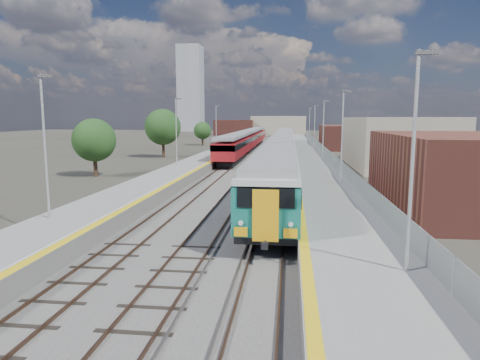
# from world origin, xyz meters

# --- Properties ---
(ground) EXTENTS (320.00, 320.00, 0.00)m
(ground) POSITION_xyz_m (0.00, 50.00, 0.00)
(ground) COLOR #47443A
(ground) RESTS_ON ground
(ballast_bed) EXTENTS (10.50, 155.00, 0.06)m
(ballast_bed) POSITION_xyz_m (-2.25, 52.50, 0.03)
(ballast_bed) COLOR #565451
(ballast_bed) RESTS_ON ground
(tracks) EXTENTS (8.96, 160.00, 0.17)m
(tracks) POSITION_xyz_m (-1.65, 54.18, 0.11)
(tracks) COLOR #4C3323
(tracks) RESTS_ON ground
(platform_right) EXTENTS (4.70, 155.00, 8.52)m
(platform_right) POSITION_xyz_m (5.28, 52.49, 0.54)
(platform_right) COLOR slate
(platform_right) RESTS_ON ground
(platform_left) EXTENTS (4.30, 155.00, 8.52)m
(platform_left) POSITION_xyz_m (-9.05, 52.49, 0.52)
(platform_left) COLOR slate
(platform_left) RESTS_ON ground
(buildings) EXTENTS (72.00, 185.50, 40.00)m
(buildings) POSITION_xyz_m (-18.12, 138.60, 10.70)
(buildings) COLOR brown
(buildings) RESTS_ON ground
(green_train) EXTENTS (3.08, 85.67, 3.39)m
(green_train) POSITION_xyz_m (1.50, 47.74, 2.39)
(green_train) COLOR black
(green_train) RESTS_ON ground
(red_train) EXTENTS (3.04, 61.55, 3.84)m
(red_train) POSITION_xyz_m (-5.50, 68.08, 2.27)
(red_train) COLOR black
(red_train) RESTS_ON ground
(tree_a) EXTENTS (4.63, 4.63, 6.28)m
(tree_a) POSITION_xyz_m (-18.46, 30.99, 3.95)
(tree_a) COLOR #382619
(tree_a) RESTS_ON ground
(tree_b) EXTENTS (5.72, 5.72, 7.75)m
(tree_b) POSITION_xyz_m (-17.74, 53.74, 4.88)
(tree_b) COLOR #382619
(tree_b) RESTS_ON ground
(tree_c) EXTENTS (4.02, 4.02, 5.45)m
(tree_c) POSITION_xyz_m (-17.79, 85.07, 3.42)
(tree_c) COLOR #382619
(tree_c) RESTS_ON ground
(tree_d) EXTENTS (4.34, 4.34, 5.89)m
(tree_d) POSITION_xyz_m (21.62, 64.57, 3.70)
(tree_d) COLOR #382619
(tree_d) RESTS_ON ground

